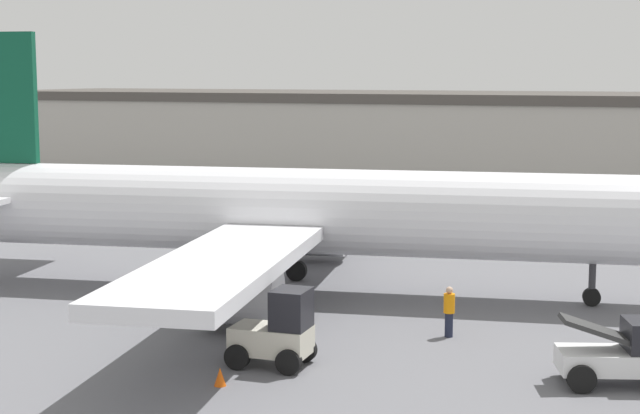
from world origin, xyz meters
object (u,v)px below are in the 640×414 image
at_px(belt_loader_truck, 626,353).
at_px(safety_cone_near, 220,377).
at_px(ground_crew_worker, 449,310).
at_px(pushback_tug, 202,285).
at_px(airplane, 298,213).
at_px(baggage_tug, 277,332).

xyz_separation_m(belt_loader_truck, safety_cone_near, (-10.99, -4.50, -0.70)).
height_order(ground_crew_worker, pushback_tug, pushback_tug).
xyz_separation_m(airplane, pushback_tug, (-1.86, -4.82, -2.22)).
bearing_deg(ground_crew_worker, baggage_tug, -23.33).
bearing_deg(belt_loader_truck, pushback_tug, 150.15).
distance_m(pushback_tug, safety_cone_near, 8.73).
distance_m(ground_crew_worker, baggage_tug, 6.74).
height_order(ground_crew_worker, safety_cone_near, ground_crew_worker).
bearing_deg(baggage_tug, airplane, 106.57).
xyz_separation_m(baggage_tug, safety_cone_near, (-0.76, -2.39, -0.82)).
relative_size(airplane, belt_loader_truck, 9.90).
height_order(baggage_tug, pushback_tug, pushback_tug).
distance_m(baggage_tug, safety_cone_near, 2.64).
relative_size(airplane, safety_cone_near, 67.17).
height_order(pushback_tug, safety_cone_near, pushback_tug).
distance_m(airplane, belt_loader_truck, 15.93).
bearing_deg(pushback_tug, ground_crew_worker, 20.65).
bearing_deg(baggage_tug, pushback_tug, 134.08).
bearing_deg(pushback_tug, airplane, 87.15).
xyz_separation_m(ground_crew_worker, belt_loader_truck, (6.15, -3.26, 0.03)).
distance_m(baggage_tug, pushback_tug, 7.32).
distance_m(ground_crew_worker, safety_cone_near, 9.17).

